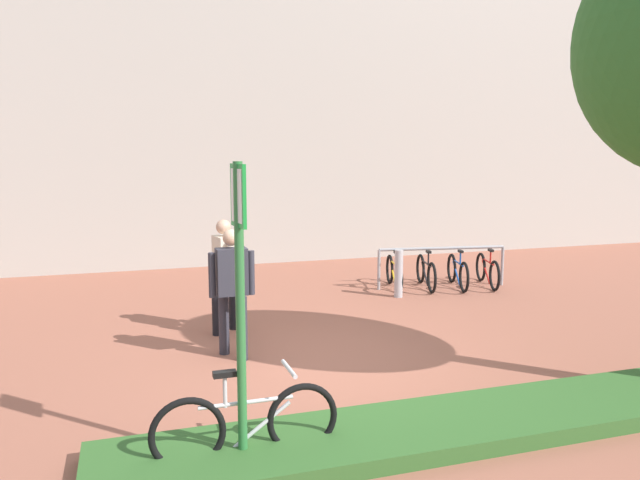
% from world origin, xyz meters
% --- Properties ---
extents(ground_plane, '(60.00, 60.00, 0.00)m').
position_xyz_m(ground_plane, '(0.00, 0.00, 0.00)').
color(ground_plane, '#9E5B47').
extents(building_facade, '(28.00, 1.20, 10.00)m').
position_xyz_m(building_facade, '(0.00, 7.87, 5.00)').
color(building_facade, '#B2ADA3').
rests_on(building_facade, ground).
extents(planter_strip, '(7.00, 1.10, 0.16)m').
position_xyz_m(planter_strip, '(0.82, -2.25, 0.08)').
color(planter_strip, '#336028').
rests_on(planter_strip, ground).
extents(parking_sign_post, '(0.08, 0.36, 2.64)m').
position_xyz_m(parking_sign_post, '(-1.33, -2.25, 1.71)').
color(parking_sign_post, '#2D7238').
rests_on(parking_sign_post, ground).
extents(bike_at_sign, '(1.68, 0.42, 0.86)m').
position_xyz_m(bike_at_sign, '(-1.28, -2.19, 0.35)').
color(bike_at_sign, black).
rests_on(bike_at_sign, ground).
extents(bike_rack_cluster, '(2.63, 1.85, 0.83)m').
position_xyz_m(bike_rack_cluster, '(3.79, 3.57, 0.35)').
color(bike_rack_cluster, '#99999E').
rests_on(bike_rack_cluster, ground).
extents(bollard_steel, '(0.16, 0.16, 0.90)m').
position_xyz_m(bollard_steel, '(2.61, 3.07, 0.45)').
color(bollard_steel, '#ADADB2').
rests_on(bollard_steel, ground).
extents(person_shirt_white, '(0.43, 0.60, 1.72)m').
position_xyz_m(person_shirt_white, '(-0.85, 1.80, 0.98)').
color(person_shirt_white, black).
rests_on(person_shirt_white, ground).
extents(person_suited_dark, '(0.61, 0.47, 1.72)m').
position_xyz_m(person_suited_dark, '(-0.93, 0.62, 0.98)').
color(person_suited_dark, '#2D2D38').
rests_on(person_suited_dark, ground).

